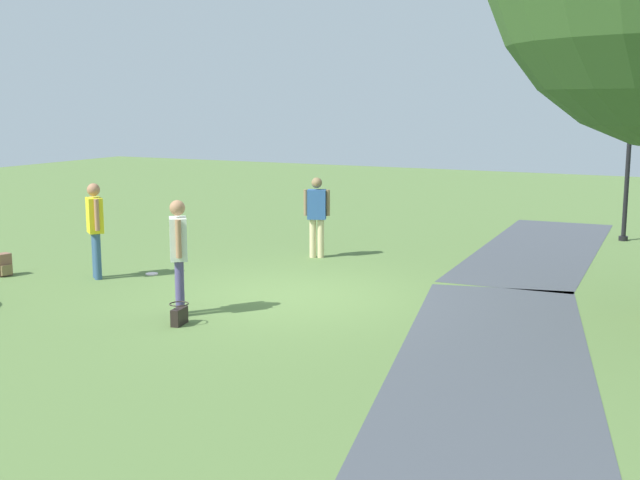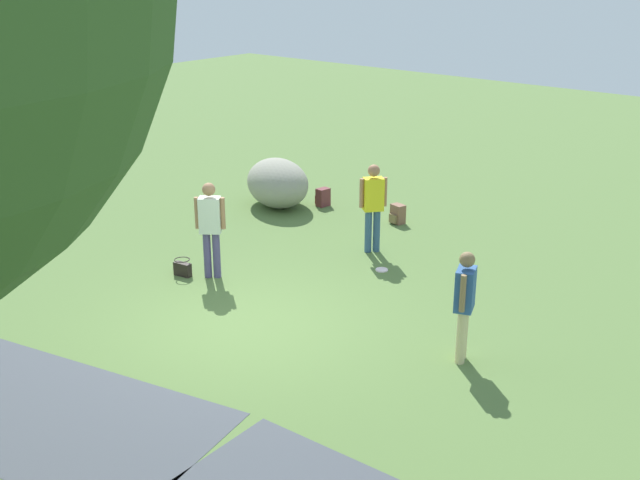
# 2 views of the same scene
# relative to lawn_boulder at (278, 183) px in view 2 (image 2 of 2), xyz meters

# --- Properties ---
(ground_plane) EXTENTS (48.00, 48.00, 0.00)m
(ground_plane) POSITION_rel_lawn_boulder_xyz_m (-3.73, 4.71, -0.53)
(ground_plane) COLOR #55723A
(lawn_boulder) EXTENTS (2.18, 1.95, 1.05)m
(lawn_boulder) POSITION_rel_lawn_boulder_xyz_m (0.00, 0.00, 0.00)
(lawn_boulder) COLOR gray
(lawn_boulder) RESTS_ON ground
(woman_with_handbag) EXTENTS (0.43, 0.41, 1.69)m
(woman_with_handbag) POSITION_rel_lawn_boulder_xyz_m (-1.93, 3.70, 0.45)
(woman_with_handbag) COLOR #4E4676
(woman_with_handbag) RESTS_ON ground
(man_near_boulder) EXTENTS (0.36, 0.49, 1.60)m
(man_near_boulder) POSITION_rel_lawn_boulder_xyz_m (-6.74, 3.50, 0.39)
(man_near_boulder) COLOR beige
(man_near_boulder) RESTS_ON ground
(passerby_on_path) EXTENTS (0.41, 0.43, 1.68)m
(passerby_on_path) POSITION_rel_lawn_boulder_xyz_m (-3.29, 0.92, 0.45)
(passerby_on_path) COLOR #335477
(passerby_on_path) RESTS_ON ground
(handbag_on_grass) EXTENTS (0.34, 0.31, 0.31)m
(handbag_on_grass) POSITION_rel_lawn_boulder_xyz_m (-1.49, 4.00, -0.39)
(handbag_on_grass) COLOR black
(handbag_on_grass) RESTS_ON ground
(backpack_by_boulder) EXTENTS (0.29, 0.30, 0.40)m
(backpack_by_boulder) POSITION_rel_lawn_boulder_xyz_m (-0.75, -0.65, -0.33)
(backpack_by_boulder) COLOR brown
(backpack_by_boulder) RESTS_ON ground
(spare_backpack_on_lawn) EXTENTS (0.32, 0.31, 0.40)m
(spare_backpack_on_lawn) POSITION_rel_lawn_boulder_xyz_m (-2.70, -0.74, -0.33)
(spare_backpack_on_lawn) COLOR brown
(spare_backpack_on_lawn) RESTS_ON ground
(frisbee_on_grass) EXTENTS (0.22, 0.22, 0.02)m
(frisbee_on_grass) POSITION_rel_lawn_boulder_xyz_m (-3.98, 1.56, -0.52)
(frisbee_on_grass) COLOR white
(frisbee_on_grass) RESTS_ON ground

